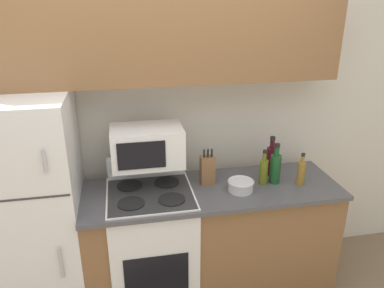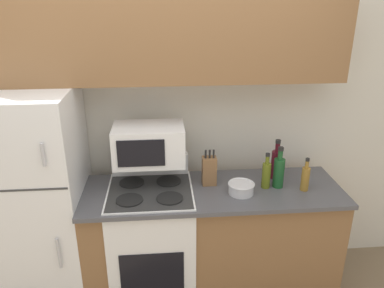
{
  "view_description": "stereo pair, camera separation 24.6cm",
  "coord_description": "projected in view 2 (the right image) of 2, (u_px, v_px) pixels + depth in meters",
  "views": [
    {
      "loc": [
        -0.27,
        -1.99,
        2.17
      ],
      "look_at": [
        0.17,
        0.25,
        1.26
      ],
      "focal_mm": 35.0,
      "sensor_mm": 36.0,
      "label": 1
    },
    {
      "loc": [
        -0.02,
        -2.02,
        2.17
      ],
      "look_at": [
        0.17,
        0.25,
        1.26
      ],
      "focal_mm": 35.0,
      "sensor_mm": 36.0,
      "label": 2
    }
  ],
  "objects": [
    {
      "name": "stove",
      "position": [
        153.0,
        244.0,
        2.74
      ],
      "size": [
        0.59,
        0.58,
        1.08
      ],
      "color": "white",
      "rests_on": "ground_plane"
    },
    {
      "name": "bottle_olive_oil",
      "position": [
        266.0,
        174.0,
        2.6
      ],
      "size": [
        0.06,
        0.06,
        0.26
      ],
      "color": "#5B6619",
      "rests_on": "lower_cabinets"
    },
    {
      "name": "refrigerator",
      "position": [
        38.0,
        204.0,
        2.61
      ],
      "size": [
        0.65,
        0.7,
        1.62
      ],
      "color": "white",
      "rests_on": "ground_plane"
    },
    {
      "name": "knife_block",
      "position": [
        209.0,
        170.0,
        2.65
      ],
      "size": [
        0.1,
        0.08,
        0.27
      ],
      "color": "brown",
      "rests_on": "lower_cabinets"
    },
    {
      "name": "bowl",
      "position": [
        241.0,
        188.0,
        2.54
      ],
      "size": [
        0.18,
        0.18,
        0.08
      ],
      "color": "silver",
      "rests_on": "lower_cabinets"
    },
    {
      "name": "wall_back",
      "position": [
        164.0,
        121.0,
        2.86
      ],
      "size": [
        8.0,
        0.05,
        2.55
      ],
      "color": "silver",
      "rests_on": "ground_plane"
    },
    {
      "name": "lower_cabinets",
      "position": [
        212.0,
        242.0,
        2.79
      ],
      "size": [
        1.81,
        0.6,
        0.91
      ],
      "color": "brown",
      "rests_on": "ground_plane"
    },
    {
      "name": "microwave",
      "position": [
        149.0,
        144.0,
        2.57
      ],
      "size": [
        0.48,
        0.32,
        0.26
      ],
      "color": "white",
      "rests_on": "stove"
    },
    {
      "name": "bottle_wine_green",
      "position": [
        279.0,
        171.0,
        2.61
      ],
      "size": [
        0.08,
        0.08,
        0.3
      ],
      "color": "#194C23",
      "rests_on": "lower_cabinets"
    },
    {
      "name": "bottle_wine_red",
      "position": [
        276.0,
        163.0,
        2.73
      ],
      "size": [
        0.08,
        0.08,
        0.3
      ],
      "color": "#470F19",
      "rests_on": "lower_cabinets"
    },
    {
      "name": "upper_cabinets",
      "position": [
        162.0,
        37.0,
        2.45
      ],
      "size": [
        2.46,
        0.32,
        0.59
      ],
      "color": "brown",
      "rests_on": "refrigerator"
    },
    {
      "name": "bottle_vinegar",
      "position": [
        305.0,
        178.0,
        2.57
      ],
      "size": [
        0.06,
        0.06,
        0.24
      ],
      "color": "olive",
      "rests_on": "lower_cabinets"
    }
  ]
}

